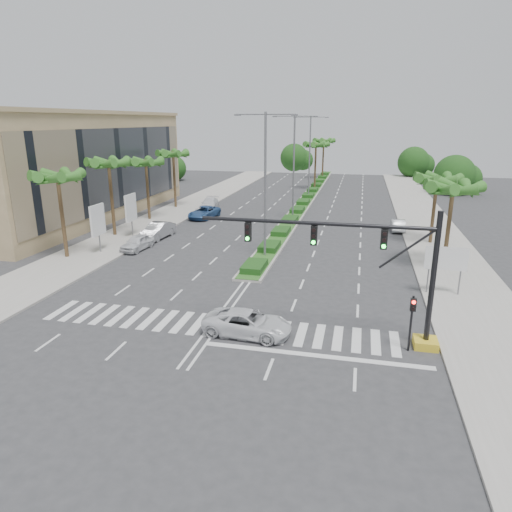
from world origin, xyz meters
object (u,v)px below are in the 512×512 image
Objects in this scene: car_parked_d at (210,204)px; car_crossing at (247,323)px; car_parked_a at (137,243)px; car_right at (398,225)px; car_parked_c at (204,212)px; car_parked_b at (158,231)px.

car_parked_d reaches higher than car_crossing.
car_parked_a reaches higher than car_right.
car_parked_c is 5.99m from car_parked_d.
car_parked_a is 20.56m from car_parked_d.
car_parked_b reaches higher than car_parked_a.
car_parked_b is at bearing -97.06° from car_parked_d.
car_parked_b is 0.98× the size of car_parked_d.
car_parked_d is at bearing 95.17° from car_parked_a.
car_parked_d is 37.61m from car_crossing.
car_parked_d is at bearing 110.17° from car_parked_c.
car_crossing is at bearing -58.72° from car_parked_c.
car_parked_c is 1.05× the size of car_parked_d.
car_parked_d reaches higher than car_parked_a.
car_parked_a is at bearing -85.24° from car_parked_b.
car_parked_a is at bearing 28.39° from car_right.
car_parked_c is at bearing 90.18° from car_parked_a.
car_crossing is (12.63, -29.09, -0.04)m from car_parked_c.
car_parked_c is (1.28, 10.37, -0.07)m from car_parked_b.
car_parked_a is 14.76m from car_parked_c.
car_crossing is 1.25× the size of car_right.
car_parked_b is at bearing 19.73° from car_right.
car_parked_a is 20.01m from car_crossing.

